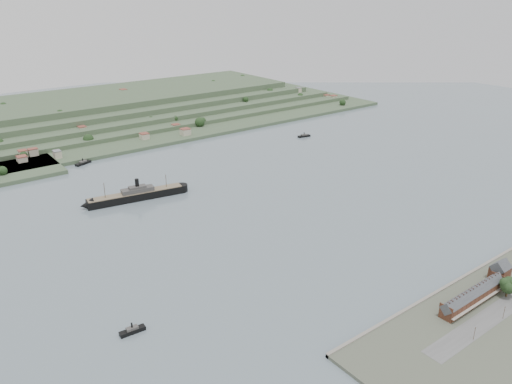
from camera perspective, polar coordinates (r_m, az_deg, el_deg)
ground at (r=425.45m, az=4.50°, el=-1.95°), size 1400.00×1400.00×0.00m
near_shore at (r=328.55m, az=27.12°, el=-12.24°), size 220.00×80.00×2.60m
terrace_row at (r=324.04m, az=23.53°, el=-10.83°), size 55.60×9.80×11.07m
gabled_building at (r=354.61m, az=26.11°, el=-8.09°), size 10.40×10.18×14.09m
far_peninsula at (r=757.20m, az=-14.11°, el=9.19°), size 760.00×309.00×30.00m
steamship at (r=453.33m, az=-13.82°, el=-0.41°), size 95.93×25.76×23.10m
tugboat at (r=288.83m, az=-13.95°, el=-15.10°), size 14.44×4.73×6.40m
ferry_west at (r=563.58m, az=-19.15°, el=3.17°), size 18.81×11.46×6.84m
ferry_east at (r=637.02m, az=5.51°, el=6.41°), size 17.17×7.43×6.23m
fig_tree at (r=337.60m, az=26.98°, el=-9.47°), size 11.66×10.09×13.01m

